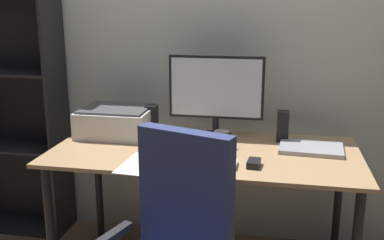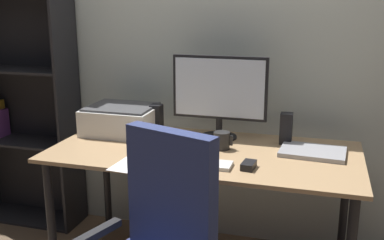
% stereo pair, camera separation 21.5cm
% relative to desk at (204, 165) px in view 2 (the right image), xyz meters
% --- Properties ---
extents(back_wall, '(6.40, 0.10, 2.60)m').
position_rel_desk_xyz_m(back_wall, '(0.00, 0.55, 0.64)').
color(back_wall, beige).
rests_on(back_wall, ground).
extents(desk, '(1.58, 0.76, 0.74)m').
position_rel_desk_xyz_m(desk, '(0.00, 0.00, 0.00)').
color(desk, tan).
rests_on(desk, ground).
extents(monitor, '(0.53, 0.20, 0.46)m').
position_rel_desk_xyz_m(monitor, '(0.02, 0.24, 0.34)').
color(monitor, black).
rests_on(monitor, desk).
extents(keyboard, '(0.29, 0.11, 0.02)m').
position_rel_desk_xyz_m(keyboard, '(0.04, -0.22, 0.09)').
color(keyboard, silver).
rests_on(keyboard, desk).
extents(mouse, '(0.06, 0.10, 0.03)m').
position_rel_desk_xyz_m(mouse, '(0.27, -0.20, 0.10)').
color(mouse, black).
rests_on(mouse, desk).
extents(coffee_mug, '(0.10, 0.08, 0.09)m').
position_rel_desk_xyz_m(coffee_mug, '(0.08, 0.04, 0.13)').
color(coffee_mug, black).
rests_on(coffee_mug, desk).
extents(laptop, '(0.34, 0.25, 0.02)m').
position_rel_desk_xyz_m(laptop, '(0.54, 0.10, 0.09)').
color(laptop, '#99999E').
rests_on(laptop, desk).
extents(speaker_left, '(0.06, 0.07, 0.17)m').
position_rel_desk_xyz_m(speaker_left, '(-0.35, 0.23, 0.16)').
color(speaker_left, black).
rests_on(speaker_left, desk).
extents(speaker_right, '(0.06, 0.07, 0.17)m').
position_rel_desk_xyz_m(speaker_right, '(0.40, 0.23, 0.16)').
color(speaker_right, black).
rests_on(speaker_right, desk).
extents(printer, '(0.40, 0.34, 0.16)m').
position_rel_desk_xyz_m(printer, '(-0.54, 0.18, 0.16)').
color(printer, silver).
rests_on(printer, desk).
extents(paper_sheet, '(0.23, 0.31, 0.00)m').
position_rel_desk_xyz_m(paper_sheet, '(-0.24, -0.27, 0.08)').
color(paper_sheet, white).
rests_on(paper_sheet, desk).
extents(bookshelf, '(0.74, 0.28, 1.62)m').
position_rel_desk_xyz_m(bookshelf, '(-1.37, 0.38, 0.14)').
color(bookshelf, black).
rests_on(bookshelf, ground).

